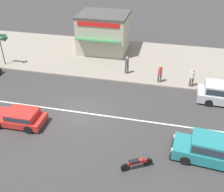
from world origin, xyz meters
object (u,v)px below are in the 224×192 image
object	(u,v)px
motorcycle_2	(137,163)
pedestrian_by_shop	(160,72)
shopfront_corner_warung	(104,32)
hatchback_red_3	(20,117)
arrow_signboard	(4,39)
pedestrian_near_clock	(192,76)
minivan_teal_4	(214,149)
pedestrian_mid_kerb	(127,64)

from	to	relation	value
motorcycle_2	pedestrian_by_shop	xyz separation A→B (m)	(0.50, 10.17, 0.69)
pedestrian_by_shop	shopfront_corner_warung	bearing A→B (deg)	137.78
hatchback_red_3	shopfront_corner_warung	xyz separation A→B (m)	(2.50, 13.89, 1.60)
arrow_signboard	pedestrian_near_clock	xyz separation A→B (m)	(17.49, -0.34, -1.74)
arrow_signboard	motorcycle_2	bearing A→B (deg)	-36.01
minivan_teal_4	pedestrian_by_shop	xyz separation A→B (m)	(-3.70, 8.53, 0.27)
motorcycle_2	arrow_signboard	size ratio (longest dim) A/B	0.54
motorcycle_2	pedestrian_by_shop	distance (m)	10.21
arrow_signboard	pedestrian_near_clock	distance (m)	17.58
pedestrian_by_shop	hatchback_red_3	bearing A→B (deg)	-138.80
pedestrian_mid_kerb	pedestrian_by_shop	world-z (taller)	pedestrian_mid_kerb
motorcycle_2	shopfront_corner_warung	size ratio (longest dim) A/B	0.33
motorcycle_2	hatchback_red_3	bearing A→B (deg)	165.33
hatchback_red_3	arrow_signboard	world-z (taller)	arrow_signboard
minivan_teal_4	shopfront_corner_warung	bearing A→B (deg)	125.32
pedestrian_mid_kerb	shopfront_corner_warung	bearing A→B (deg)	124.87
hatchback_red_3	minivan_teal_4	bearing A→B (deg)	-2.67
pedestrian_mid_kerb	shopfront_corner_warung	world-z (taller)	shopfront_corner_warung
minivan_teal_4	shopfront_corner_warung	world-z (taller)	shopfront_corner_warung
hatchback_red_3	shopfront_corner_warung	distance (m)	14.21
hatchback_red_3	pedestrian_near_clock	distance (m)	14.13
pedestrian_near_clock	arrow_signboard	bearing A→B (deg)	178.88
motorcycle_2	arrow_signboard	bearing A→B (deg)	143.99
hatchback_red_3	pedestrian_near_clock	size ratio (longest dim) A/B	2.33
pedestrian_by_shop	motorcycle_2	bearing A→B (deg)	-92.84
arrow_signboard	pedestrian_mid_kerb	distance (m)	11.82
minivan_teal_4	pedestrian_mid_kerb	world-z (taller)	pedestrian_mid_kerb
arrow_signboard	hatchback_red_3	bearing A→B (deg)	-54.90
hatchback_red_3	pedestrian_near_clock	world-z (taller)	pedestrian_near_clock
pedestrian_by_shop	shopfront_corner_warung	distance (m)	8.93
pedestrian_by_shop	pedestrian_mid_kerb	bearing A→B (deg)	162.15
motorcycle_2	pedestrian_near_clock	size ratio (longest dim) A/B	1.05
minivan_teal_4	pedestrian_by_shop	bearing A→B (deg)	113.45
minivan_teal_4	motorcycle_2	xyz separation A→B (m)	(-4.20, -1.65, -0.42)
minivan_teal_4	shopfront_corner_warung	xyz separation A→B (m)	(-10.27, 14.49, 1.35)
pedestrian_mid_kerb	hatchback_red_3	bearing A→B (deg)	-123.66
hatchback_red_3	shopfront_corner_warung	size ratio (longest dim) A/B	0.74
arrow_signboard	shopfront_corner_warung	bearing A→B (deg)	35.01
pedestrian_near_clock	pedestrian_mid_kerb	size ratio (longest dim) A/B	0.97
hatchback_red_3	arrow_signboard	xyz separation A→B (m)	(-5.72, 8.14, 2.25)
minivan_teal_4	pedestrian_by_shop	distance (m)	9.30
pedestrian_by_shop	minivan_teal_4	bearing A→B (deg)	-66.55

